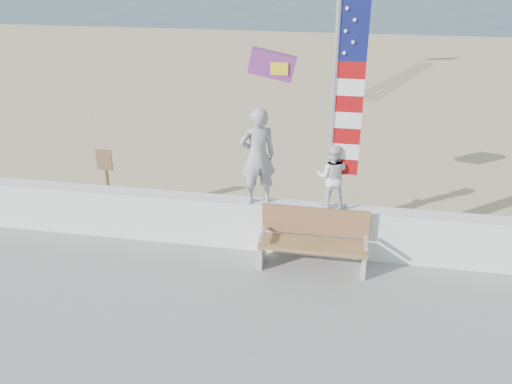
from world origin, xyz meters
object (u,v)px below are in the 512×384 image
at_px(flag, 342,98).
at_px(bench, 314,239).
at_px(adult, 258,156).
at_px(child, 332,177).

bearing_deg(flag, bench, -123.40).
height_order(adult, child, adult).
xyz_separation_m(adult, bench, (1.03, -0.45, -1.23)).
xyz_separation_m(adult, child, (1.26, 0.00, -0.28)).
height_order(adult, flag, flag).
distance_m(child, bench, 1.08).
distance_m(bench, flag, 2.37).
relative_size(adult, flag, 0.48).
distance_m(adult, child, 1.29).
xyz_separation_m(bench, flag, (0.30, 0.45, 2.30)).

